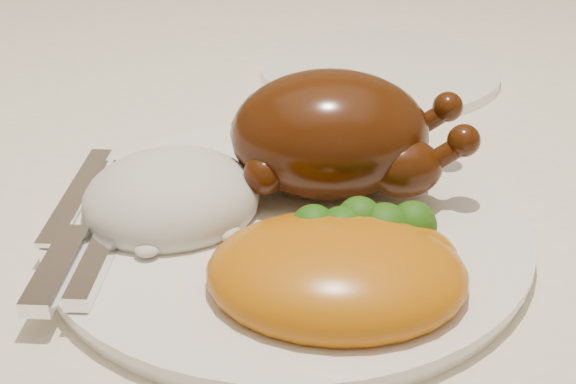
{
  "coord_description": "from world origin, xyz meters",
  "views": [
    {
      "loc": [
        -0.04,
        -0.64,
        1.04
      ],
      "look_at": [
        0.01,
        -0.21,
        0.8
      ],
      "focal_mm": 50.0,
      "sensor_mm": 36.0,
      "label": 1
    }
  ],
  "objects": [
    {
      "name": "dining_table",
      "position": [
        0.0,
        0.0,
        0.67
      ],
      "size": [
        1.6,
        0.9,
        0.76
      ],
      "color": "brown",
      "rests_on": "floor"
    },
    {
      "name": "tablecloth",
      "position": [
        0.0,
        0.0,
        0.74
      ],
      "size": [
        1.73,
        1.03,
        0.18
      ],
      "color": "white",
      "rests_on": "dining_table"
    },
    {
      "name": "dinner_plate",
      "position": [
        0.01,
        -0.21,
        0.77
      ],
      "size": [
        0.36,
        0.36,
        0.01
      ],
      "primitive_type": "cylinder",
      "rotation": [
        0.0,
        0.0,
        0.22
      ],
      "color": "white",
      "rests_on": "tablecloth"
    },
    {
      "name": "side_plate",
      "position": [
        0.12,
        0.07,
        0.77
      ],
      "size": [
        0.26,
        0.26,
        0.01
      ],
      "primitive_type": "cylinder",
      "rotation": [
        0.0,
        0.0,
        -0.18
      ],
      "color": "white",
      "rests_on": "tablecloth"
    },
    {
      "name": "roast_chicken",
      "position": [
        0.04,
        -0.17,
        0.82
      ],
      "size": [
        0.16,
        0.11,
        0.08
      ],
      "rotation": [
        0.0,
        0.0,
        -0.09
      ],
      "color": "#441B07",
      "rests_on": "dinner_plate"
    },
    {
      "name": "rice_mound",
      "position": [
        -0.07,
        -0.19,
        0.79
      ],
      "size": [
        0.13,
        0.13,
        0.06
      ],
      "rotation": [
        0.0,
        0.0,
        0.25
      ],
      "color": "silver",
      "rests_on": "dinner_plate"
    },
    {
      "name": "mac_and_cheese",
      "position": [
        0.03,
        -0.28,
        0.79
      ],
      "size": [
        0.16,
        0.13,
        0.05
      ],
      "rotation": [
        0.0,
        0.0,
        -0.17
      ],
      "color": "orange",
      "rests_on": "dinner_plate"
    },
    {
      "name": "cutlery",
      "position": [
        -0.12,
        -0.22,
        0.79
      ],
      "size": [
        0.05,
        0.19,
        0.01
      ],
      "rotation": [
        0.0,
        0.0,
        -0.17
      ],
      "color": "silver",
      "rests_on": "dinner_plate"
    }
  ]
}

